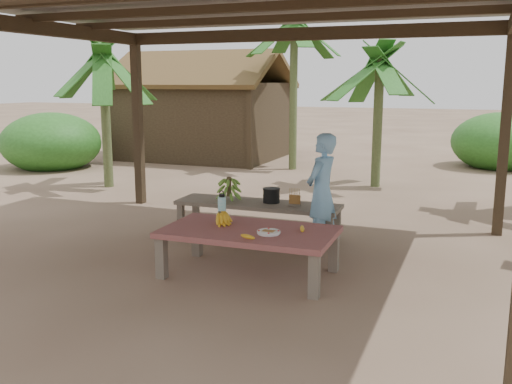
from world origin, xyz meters
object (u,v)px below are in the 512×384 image
at_px(bench, 258,207).
at_px(cooking_pot, 271,196).
at_px(woman, 322,192).
at_px(plate, 269,232).
at_px(ripe_banana_bunch, 219,217).
at_px(water_flask, 222,207).
at_px(work_table, 249,235).

height_order(bench, cooking_pot, cooking_pot).
bearing_deg(woman, plate, 5.14).
height_order(ripe_banana_bunch, woman, woman).
bearing_deg(woman, ripe_banana_bunch, -22.29).
bearing_deg(water_flask, woman, 47.07).
bearing_deg(woman, bench, -92.84).
relative_size(bench, plate, 9.13).
distance_m(work_table, bench, 1.59).
relative_size(plate, water_flask, 0.72).
bearing_deg(work_table, woman, 69.00).
bearing_deg(plate, work_table, 157.20).
relative_size(bench, woman, 1.55).
bearing_deg(ripe_banana_bunch, bench, 94.42).
height_order(plate, cooking_pot, cooking_pot).
relative_size(work_table, woman, 1.28).
distance_m(ripe_banana_bunch, water_flask, 0.22).
height_order(bench, ripe_banana_bunch, ripe_banana_bunch).
bearing_deg(woman, cooking_pot, -100.27).
xyz_separation_m(work_table, woman, (0.45, 1.24, 0.28)).
bearing_deg(ripe_banana_bunch, woman, 54.61).
xyz_separation_m(bench, plate, (0.75, -1.62, 0.12)).
relative_size(plate, cooking_pot, 1.10).
xyz_separation_m(work_table, plate, (0.26, -0.11, 0.08)).
height_order(bench, water_flask, water_flask).
xyz_separation_m(plate, water_flask, (-0.70, 0.39, 0.12)).
distance_m(work_table, cooking_pot, 1.61).
bearing_deg(plate, water_flask, 150.83).
xyz_separation_m(ripe_banana_bunch, plate, (0.64, -0.19, -0.06)).
distance_m(bench, ripe_banana_bunch, 1.45).
xyz_separation_m(cooking_pot, woman, (0.77, -0.33, 0.17)).
height_order(plate, woman, woman).
bearing_deg(work_table, plate, -23.97).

